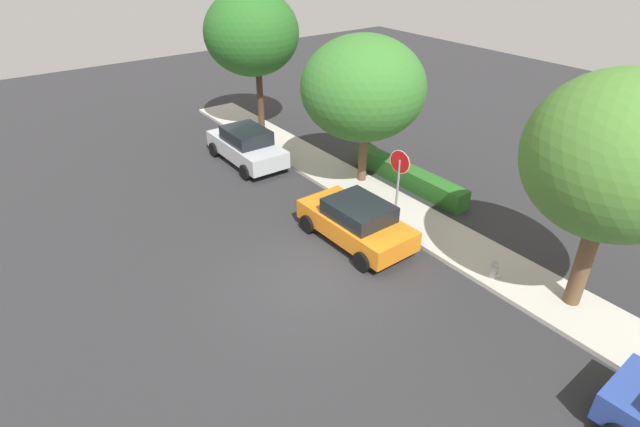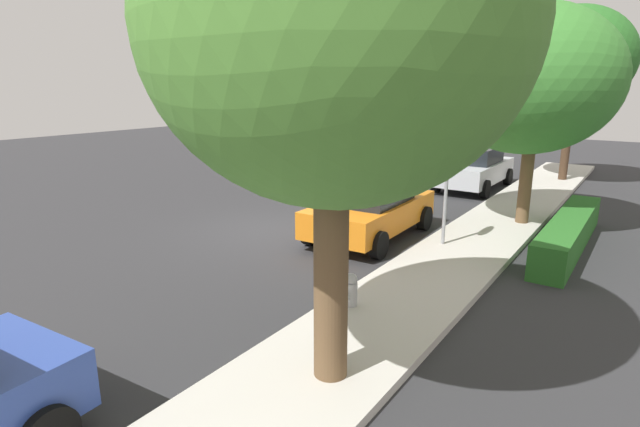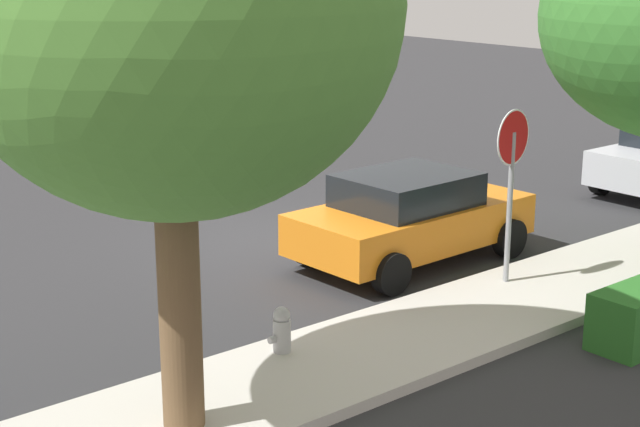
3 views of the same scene
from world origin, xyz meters
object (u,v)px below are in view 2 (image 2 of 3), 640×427
Objects in this scene: street_tree_mid_block at (337,27)px; street_tree_far at (528,80)px; parked_car_silver at (474,168)px; parked_car_orange at (370,209)px; street_tree_near_corner at (573,60)px; stop_sign at (447,171)px; fire_hydrant at (351,293)px.

street_tree_mid_block is 9.02m from street_tree_far.
street_tree_mid_block is (13.51, 2.49, 3.59)m from parked_car_silver.
parked_car_orange is 11.83m from street_tree_near_corner.
stop_sign is 2.19m from parked_car_orange.
stop_sign is at bearing 12.49° from parked_car_silver.
fire_hydrant is at bearing 7.84° from parked_car_silver.
parked_car_orange is at bearing -41.79° from street_tree_far.
street_tree_near_corner reaches higher than stop_sign.
stop_sign is at bearing 179.17° from fire_hydrant.
fire_hydrant is at bearing 24.46° from parked_car_orange.
fire_hydrant is at bearing -154.96° from street_tree_mid_block.
street_tree_mid_block is (6.03, 0.83, 2.51)m from stop_sign.
street_tree_far is at bearing 172.43° from fire_hydrant.
street_tree_near_corner is 15.49m from fire_hydrant.
parked_car_silver is 11.73m from fire_hydrant.
parked_car_silver is 0.64× the size of street_tree_near_corner.
street_tree_far is at bearing 1.04° from street_tree_near_corner.
stop_sign is at bearing -172.18° from street_tree_mid_block.
stop_sign is 0.63× the size of parked_car_silver.
fire_hydrant is (14.85, -0.80, -4.32)m from street_tree_near_corner.
stop_sign reaches higher than fire_hydrant.
parked_car_orange is 5.67× the size of fire_hydrant.
street_tree_mid_block reaches higher than parked_car_orange.
street_tree_near_corner is (-10.84, 2.63, 3.93)m from parked_car_orange.
parked_car_orange is 0.95× the size of parked_car_silver.
stop_sign is 4.39m from fire_hydrant.
street_tree_near_corner is at bearing -178.96° from street_tree_far.
street_tree_near_corner reaches higher than fire_hydrant.
parked_car_silver is at bearing -36.52° from street_tree_near_corner.
street_tree_mid_block is (5.91, 2.71, 3.62)m from parked_car_orange.
street_tree_far is 8.09× the size of fire_hydrant.
street_tree_near_corner is at bearing 176.04° from stop_sign.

